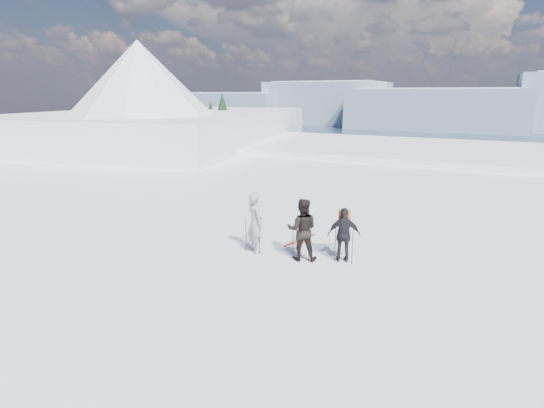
{
  "coord_description": "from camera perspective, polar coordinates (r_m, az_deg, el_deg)",
  "views": [
    {
      "loc": [
        3.07,
        -8.28,
        5.02
      ],
      "look_at": [
        -2.46,
        3.0,
        1.71
      ],
      "focal_mm": 28.0,
      "sensor_mm": 36.0,
      "label": 1
    }
  ],
  "objects": [
    {
      "name": "lake_basin",
      "position": [
        40.1,
        20.61,
        -2.89
      ],
      "size": [
        820.0,
        820.0,
        71.62
      ],
      "color": "white",
      "rests_on": "ground"
    },
    {
      "name": "skier_grey",
      "position": [
        13.57,
        -2.3,
        -2.52
      ],
      "size": [
        0.86,
        0.82,
        1.97
      ],
      "primitive_type": "imported",
      "rotation": [
        0.0,
        0.0,
        2.48
      ],
      "color": "gray",
      "rests_on": "ground"
    },
    {
      "name": "far_mountain_range",
      "position": [
        463.99,
        30.03,
        11.36
      ],
      "size": [
        770.0,
        110.0,
        53.0
      ],
      "color": "slate",
      "rests_on": "ground"
    },
    {
      "name": "near_ridge",
      "position": [
        48.64,
        -11.95,
        4.4
      ],
      "size": [
        31.37,
        35.68,
        25.62
      ],
      "color": "white",
      "rests_on": "ground"
    },
    {
      "name": "skis_loose",
      "position": [
        14.89,
        4.04,
        -4.91
      ],
      "size": [
        0.61,
        1.69,
        0.03
      ],
      "color": "black",
      "rests_on": "ground"
    },
    {
      "name": "skier_pack",
      "position": [
        13.04,
        9.66,
        -4.12
      ],
      "size": [
        1.07,
        0.72,
        1.69
      ],
      "primitive_type": "imported",
      "rotation": [
        0.0,
        0.0,
        3.48
      ],
      "color": "black",
      "rests_on": "ground"
    },
    {
      "name": "skier_dark",
      "position": [
        12.98,
        4.07,
        -3.45
      ],
      "size": [
        1.13,
        1.0,
        1.94
      ],
      "primitive_type": "imported",
      "rotation": [
        0.0,
        0.0,
        3.48
      ],
      "color": "black",
      "rests_on": "ground"
    },
    {
      "name": "ski_poles",
      "position": [
        13.18,
        3.58,
        -4.88
      ],
      "size": [
        3.44,
        0.54,
        1.24
      ],
      "color": "black",
      "rests_on": "ground"
    },
    {
      "name": "backpack",
      "position": [
        12.97,
        9.82,
        0.83
      ],
      "size": [
        0.41,
        0.31,
        0.5
      ],
      "primitive_type": "cube",
      "rotation": [
        0.0,
        0.0,
        3.48
      ],
      "color": "#F55C17",
      "rests_on": "skier_pack"
    }
  ]
}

